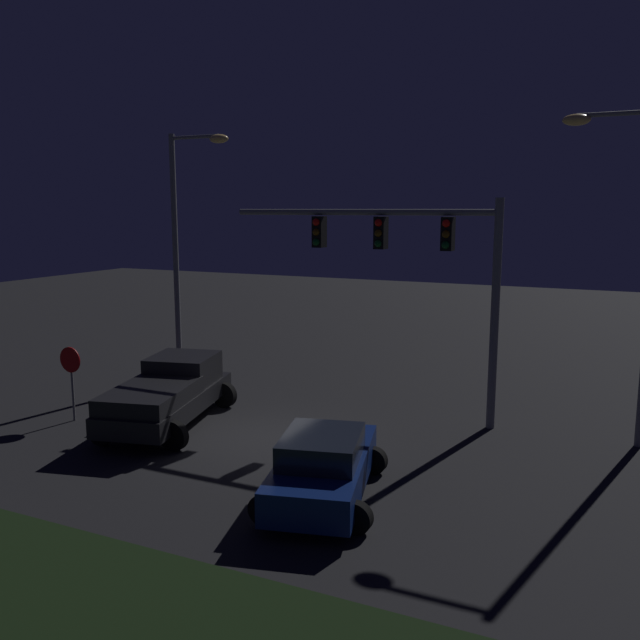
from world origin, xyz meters
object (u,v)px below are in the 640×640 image
object	(u,v)px
street_lamp_left	(185,230)
street_lamp_right	(635,240)
pickup_truck	(170,390)
traffic_signal_gantry	(412,254)
car_sedan	(323,466)
stop_sign	(71,369)

from	to	relation	value
street_lamp_left	street_lamp_right	size ratio (longest dim) A/B	1.01
pickup_truck	traffic_signal_gantry	bearing A→B (deg)	-74.07
car_sedan	street_lamp_right	xyz separation A→B (m)	(5.78, 6.40, 4.68)
traffic_signal_gantry	stop_sign	distance (m)	10.50
stop_sign	street_lamp_left	bearing A→B (deg)	86.36
pickup_truck	traffic_signal_gantry	world-z (taller)	traffic_signal_gantry
pickup_truck	street_lamp_right	size ratio (longest dim) A/B	0.66
pickup_truck	car_sedan	distance (m)	6.81
pickup_truck	street_lamp_right	world-z (taller)	street_lamp_right
pickup_truck	street_lamp_left	distance (m)	6.60
pickup_truck	stop_sign	distance (m)	2.98
traffic_signal_gantry	street_lamp_right	bearing A→B (deg)	1.29
pickup_truck	street_lamp_right	bearing A→B (deg)	-86.72
car_sedan	street_lamp_left	world-z (taller)	street_lamp_left
traffic_signal_gantry	street_lamp_left	distance (m)	8.59
street_lamp_left	stop_sign	xyz separation A→B (m)	(-0.34, -5.30, -3.89)
street_lamp_left	stop_sign	size ratio (longest dim) A/B	3.93
pickup_truck	car_sedan	bearing A→B (deg)	-127.77
pickup_truck	car_sedan	xyz separation A→B (m)	(6.20, -2.81, -0.26)
pickup_truck	street_lamp_left	world-z (taller)	street_lamp_left
car_sedan	traffic_signal_gantry	bearing A→B (deg)	-13.36
street_lamp_left	stop_sign	distance (m)	6.58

